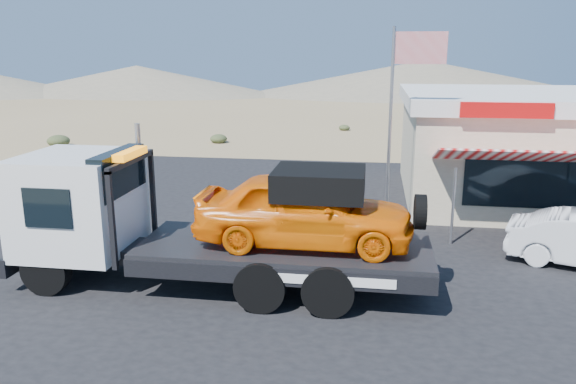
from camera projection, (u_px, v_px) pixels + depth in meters
name	position (u px, v px, depth m)	size (l,w,h in m)	color
ground	(194.00, 276.00, 13.72)	(120.00, 120.00, 0.00)	#8E7650
asphalt_lot	(292.00, 240.00, 16.30)	(32.00, 24.00, 0.02)	black
tow_truck	(210.00, 216.00, 12.80)	(9.39, 2.78, 3.14)	black
jerky_store	(548.00, 146.00, 20.29)	(10.40, 9.97, 3.90)	#BDB18F
flagpole	(399.00, 106.00, 16.38)	(1.55, 0.10, 6.00)	#99999E
distant_hills	(258.00, 80.00, 67.52)	(126.00, 48.00, 4.20)	#726B59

